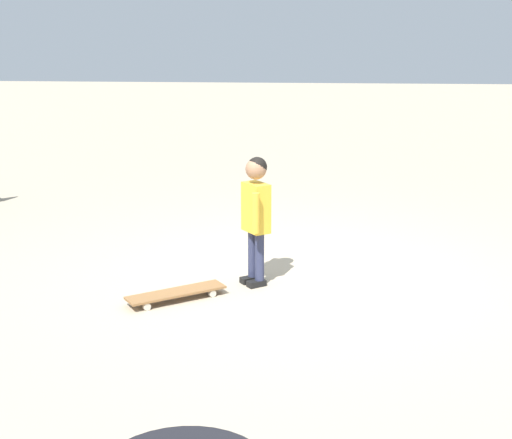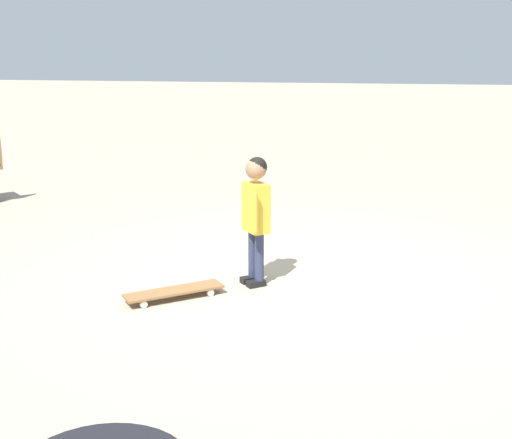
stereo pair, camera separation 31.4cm
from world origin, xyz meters
name	(u,v)px [view 2 (the right image)]	position (x,y,z in m)	size (l,w,h in m)	color
ground_plane	(298,275)	(0.00, 0.00, 0.00)	(50.00, 50.00, 0.00)	tan
child_person	(256,207)	(-0.32, -0.28, 0.66)	(0.27, 0.40, 1.06)	#2D3351
skateboard	(174,291)	(-0.90, -0.72, 0.06)	(0.75, 0.62, 0.07)	olive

